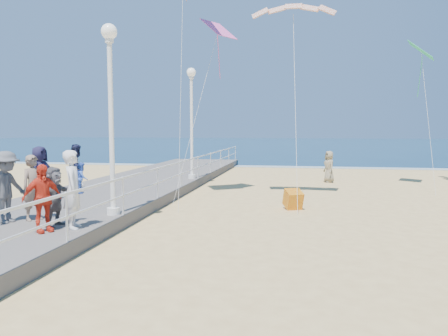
% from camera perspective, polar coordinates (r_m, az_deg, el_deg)
% --- Properties ---
extents(ground, '(160.00, 160.00, 0.00)m').
position_cam_1_polar(ground, '(11.86, 10.35, -8.80)').
color(ground, '#D8B871').
rests_on(ground, ground).
extents(ocean, '(160.00, 90.00, 0.05)m').
position_cam_1_polar(ocean, '(76.57, 10.27, 3.04)').
color(ocean, '#0B2A46').
rests_on(ocean, ground).
extents(surf_line, '(160.00, 1.20, 0.04)m').
position_cam_1_polar(surf_line, '(32.14, 10.29, 0.12)').
color(surf_line, silver).
rests_on(surf_line, ground).
extents(boardwalk, '(5.00, 44.00, 0.40)m').
position_cam_1_polar(boardwalk, '(13.96, -22.34, -6.14)').
color(boardwalk, slate).
rests_on(boardwalk, ground).
extents(railing, '(0.05, 42.00, 0.55)m').
position_cam_1_polar(railing, '(12.65, -13.10, -2.21)').
color(railing, white).
rests_on(railing, boardwalk).
extents(lamp_post_mid, '(0.44, 0.44, 5.32)m').
position_cam_1_polar(lamp_post_mid, '(12.69, -14.58, 8.69)').
color(lamp_post_mid, white).
rests_on(lamp_post_mid, boardwalk).
extents(lamp_post_far, '(0.44, 0.44, 5.32)m').
position_cam_1_polar(lamp_post_far, '(21.20, -4.26, 7.40)').
color(lamp_post_far, white).
rests_on(lamp_post_far, boardwalk).
extents(woman_holding_toddler, '(0.68, 0.82, 1.93)m').
position_cam_1_polar(woman_holding_toddler, '(11.29, -19.06, -2.67)').
color(woman_holding_toddler, silver).
rests_on(woman_holding_toddler, boardwalk).
extents(toddler_held, '(0.40, 0.45, 0.77)m').
position_cam_1_polar(toddler_held, '(11.31, -18.07, -1.24)').
color(toddler_held, blue).
rests_on(toddler_held, boardwalk).
extents(spectator_2, '(0.85, 1.29, 1.87)m').
position_cam_1_polar(spectator_2, '(12.63, -26.53, -2.25)').
color(spectator_2, '#535558').
rests_on(spectator_2, boardwalk).
extents(spectator_3, '(0.84, 1.01, 1.62)m').
position_cam_1_polar(spectator_3, '(11.14, -22.67, -3.69)').
color(spectator_3, red).
rests_on(spectator_3, boardwalk).
extents(spectator_4, '(0.62, 0.92, 1.86)m').
position_cam_1_polar(spectator_4, '(15.85, -22.90, -0.71)').
color(spectator_4, '#191733').
rests_on(spectator_4, boardwalk).
extents(spectator_5, '(0.62, 1.45, 1.51)m').
position_cam_1_polar(spectator_5, '(11.73, -21.30, -3.47)').
color(spectator_5, '#5A595E').
rests_on(spectator_5, boardwalk).
extents(spectator_6, '(0.66, 0.76, 1.75)m').
position_cam_1_polar(spectator_6, '(12.71, -23.59, -2.36)').
color(spectator_6, '#7B6655').
rests_on(spectator_6, boardwalk).
extents(spectator_7, '(0.69, 0.89, 1.82)m').
position_cam_1_polar(spectator_7, '(18.40, -18.61, 0.14)').
color(spectator_7, '#1C1F3D').
rests_on(spectator_7, boardwalk).
extents(beach_walker_c, '(0.79, 0.95, 1.66)m').
position_cam_1_polar(beach_walker_c, '(23.60, 13.56, 0.17)').
color(beach_walker_c, gray).
rests_on(beach_walker_c, ground).
extents(box_kite, '(0.79, 0.87, 0.74)m').
position_cam_1_polar(box_kite, '(15.58, 9.02, -4.28)').
color(box_kite, '#C7430B').
rests_on(box_kite, ground).
extents(kite_parafoil, '(3.31, 0.94, 0.65)m').
position_cam_1_polar(kite_parafoil, '(18.06, 9.05, 20.14)').
color(kite_parafoil, '#E1531A').
extents(kite_diamond_pink, '(1.50, 1.60, 0.81)m').
position_cam_1_polar(kite_diamond_pink, '(18.90, -0.69, 17.69)').
color(kite_diamond_pink, '#EA56AE').
extents(kite_diamond_green, '(1.46, 1.64, 0.86)m').
position_cam_1_polar(kite_diamond_green, '(23.20, 24.33, 13.80)').
color(kite_diamond_green, '#29C277').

